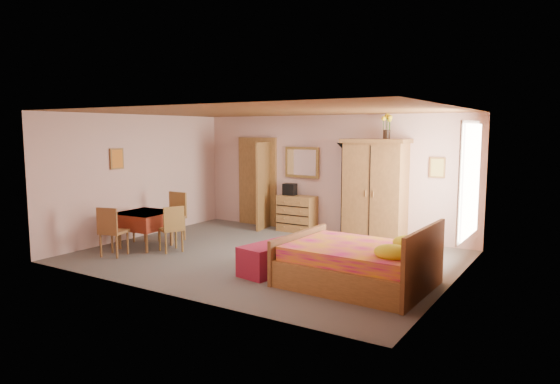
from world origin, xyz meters
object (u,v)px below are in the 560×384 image
Objects in this scene: chair_south at (114,231)px; wall_mirror at (302,162)px; wardrobe at (375,191)px; chair_north at (171,217)px; bed at (357,253)px; chair_west at (120,218)px; bench at (278,256)px; chest_of_drawers at (297,214)px; chair_east at (171,228)px; sunflower_vase at (387,126)px; floor_lamp at (342,190)px; dining_table at (146,230)px; stereo at (290,189)px.

wall_mirror is at bearing 51.01° from chair_south.
wardrobe is 4.22m from chair_north.
wall_mirror is 1.93m from wardrobe.
chair_west reaches higher than bed.
chair_north is 1.02m from chair_west.
chair_north is (-3.05, 0.70, 0.26)m from bench.
bed is (2.72, -2.92, 0.08)m from chest_of_drawers.
wall_mirror is 4.38m from chair_south.
wardrobe reaches higher than wall_mirror.
bed is at bearing 169.28° from chair_north.
chair_west reaches higher than bench.
chair_south is 1.04× the size of chair_east.
bed is (0.67, -2.94, -1.86)m from sunflower_vase.
sunflower_vase is (0.20, 0.03, 1.30)m from wardrobe.
chair_north is at bearing -149.43° from sunflower_vase.
wall_mirror is 0.97× the size of chair_south.
wardrobe reaches higher than floor_lamp.
dining_table is at bearing 87.42° from chair_north.
bed reaches higher than dining_table.
wall_mirror is 0.93× the size of dining_table.
bench is at bearing -0.06° from dining_table.
chair_north is (0.01, 0.69, 0.15)m from dining_table.
floor_lamp is 1.42× the size of bench.
bed is 1.40m from bench.
stereo is at bearing 62.52° from dining_table.
chair_north is at bearing 68.31° from chair_east.
stereo is 0.14× the size of bed.
wardrobe is (0.77, -0.05, 0.04)m from floor_lamp.
sunflower_vase is at bearing 104.65° from bed.
chair_north is 0.93m from chair_east.
wardrobe is at bearing -20.86° from chair_east.
chair_north is (-2.79, -2.24, -0.51)m from floor_lamp.
wardrobe is 4.14× the size of sunflower_vase.
floor_lamp is (1.08, 0.03, 0.60)m from chest_of_drawers.
wall_mirror reaches higher than dining_table.
bed is 1.48× the size of bench.
wardrobe reaches higher than chest_of_drawers.
sunflower_vase reaches higher than bench.
floor_lamp reaches higher than chair_west.
sunflower_vase is (2.05, 0.01, 1.95)m from chest_of_drawers.
floor_lamp is 0.77m from wardrobe.
chair_north is (-1.71, -2.21, 0.09)m from chest_of_drawers.
wall_mirror is 1.01× the size of chair_east.
chair_south is (-2.79, -3.70, -0.55)m from floor_lamp.
bed is at bearing -65.87° from chair_east.
stereo is at bearing -125.64° from chair_north.
dining_table is at bearing -140.57° from wardrobe.
chair_east is at bearing 1.86° from dining_table.
bed is 3.79m from chair_east.
sunflower_vase is 4.67m from chair_east.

